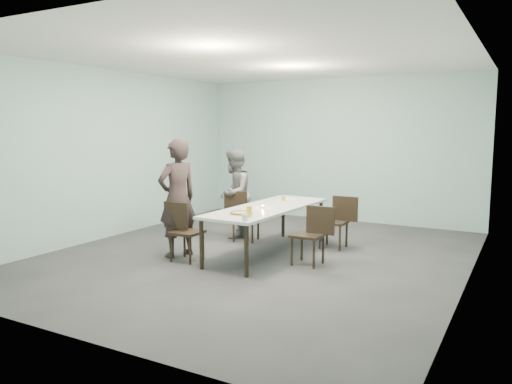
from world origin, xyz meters
The scene contains 16 objects.
ground centered at (0.00, 0.00, 0.00)m, with size 7.00×7.00×0.00m, color #333335.
room_shell centered at (0.00, 0.00, 2.03)m, with size 6.02×7.02×3.01m.
table centered at (0.08, 0.19, 0.69)m, with size 0.99×2.63×0.75m.
chair_near_left centered at (-0.85, -0.76, 0.50)m, with size 0.62×0.43×0.87m.
chair_far_left centered at (-0.75, 0.79, 0.50)m, with size 0.64×0.50×0.87m.
chair_near_right centered at (0.95, -0.08, 0.50)m, with size 0.61×0.43×0.87m.
chair_far_right centered at (0.93, 1.05, 0.50)m, with size 0.61×0.42×0.87m.
diner_near centered at (-1.07, -0.59, 0.90)m, with size 0.66×0.43×1.81m, color black.
diner_far centered at (-1.01, 0.98, 0.80)m, with size 0.77×0.60×1.59m, color slate.
pizza centered at (0.08, -0.62, 0.77)m, with size 0.34×0.34×0.04m.
side_plate centered at (0.11, -0.36, 0.76)m, with size 0.18×0.18×0.01m, color white.
beer_glass centered at (0.28, -0.75, 0.82)m, with size 0.08×0.08×0.15m, color gold.
water_tumbler centered at (0.38, -1.03, 0.80)m, with size 0.08×0.08×0.09m, color silver.
tealight centered at (0.09, 0.01, 0.77)m, with size 0.06×0.06×0.05m.
amber_tumbler centered at (0.01, 0.89, 0.79)m, with size 0.07×0.07×0.08m, color gold.
menu centered at (0.02, 1.05, 0.75)m, with size 0.30×0.22×0.01m, color silver.
Camera 1 is at (3.63, -6.59, 1.98)m, focal length 35.00 mm.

